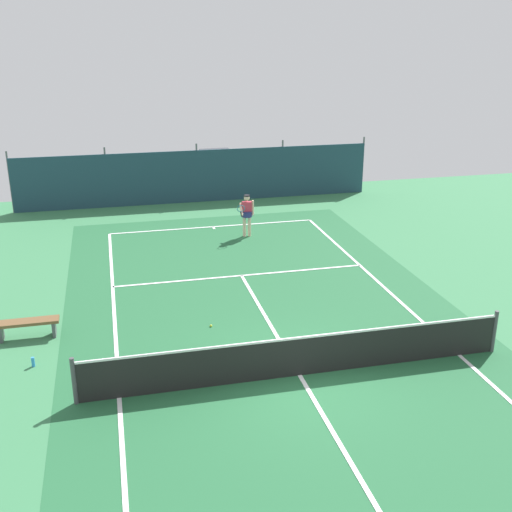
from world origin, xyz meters
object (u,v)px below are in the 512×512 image
water_bottle (33,362)px  tennis_net (300,356)px  tennis_player (247,212)px  parked_car (217,168)px  tennis_ball_near_player (211,326)px  courtside_bench (27,325)px

water_bottle → tennis_net: bearing=-17.1°
tennis_player → parked_car: 8.91m
tennis_ball_near_player → tennis_player: bearing=70.3°
tennis_ball_near_player → water_bottle: (-4.47, -1.10, 0.09)m
tennis_net → tennis_player: bearing=84.1°
courtside_bench → water_bottle: size_ratio=6.67×
tennis_ball_near_player → water_bottle: 4.60m
tennis_ball_near_player → courtside_bench: (-4.72, 0.48, 0.34)m
tennis_net → water_bottle: bearing=162.9°
tennis_ball_near_player → courtside_bench: courtside_bench is taller
tennis_player → water_bottle: tennis_player is taller
tennis_net → parked_car: 19.36m
water_bottle → courtside_bench: bearing=99.3°
parked_car → courtside_bench: (-7.82, -15.86, -0.46)m
tennis_ball_near_player → courtside_bench: 4.76m
tennis_player → parked_car: parked_car is taller
tennis_player → tennis_ball_near_player: 7.95m
tennis_player → tennis_ball_near_player: tennis_player is taller
tennis_player → water_bottle: bearing=54.8°
courtside_bench → tennis_ball_near_player: bearing=-5.8°
tennis_player → courtside_bench: (-7.38, -6.96, -0.59)m
tennis_net → tennis_player: size_ratio=6.17×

